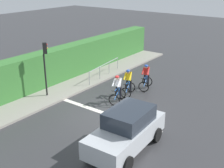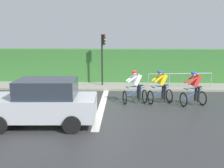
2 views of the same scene
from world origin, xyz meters
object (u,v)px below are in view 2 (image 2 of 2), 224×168
(traffic_light_near_crossing, at_px, (103,52))
(cyclist_lead, at_px, (194,90))
(cyclist_second, at_px, (161,88))
(cyclist_mid, at_px, (136,88))
(car_silver, at_px, (43,103))
(pedestrian_railing_kerbside, at_px, (180,77))

(traffic_light_near_crossing, bearing_deg, cyclist_lead, 48.69)
(cyclist_second, distance_m, cyclist_mid, 1.25)
(cyclist_lead, relative_size, cyclist_second, 1.00)
(cyclist_mid, relative_size, car_silver, 0.40)
(cyclist_lead, distance_m, traffic_light_near_crossing, 6.37)
(cyclist_lead, xyz_separation_m, car_silver, (2.80, -6.40, 0.08))
(cyclist_mid, xyz_separation_m, car_silver, (3.06, -3.63, 0.08))
(cyclist_second, xyz_separation_m, cyclist_mid, (0.10, -1.25, 0.00))
(cyclist_second, height_order, pedestrian_railing_kerbside, cyclist_second)
(cyclist_lead, height_order, traffic_light_near_crossing, traffic_light_near_crossing)
(cyclist_lead, relative_size, car_silver, 0.40)
(cyclist_lead, distance_m, cyclist_mid, 2.78)
(cyclist_second, xyz_separation_m, pedestrian_railing_kerbside, (-3.10, 1.62, 0.01))
(car_silver, distance_m, traffic_light_near_crossing, 7.24)
(traffic_light_near_crossing, height_order, pedestrian_railing_kerbside, traffic_light_near_crossing)
(cyclist_second, height_order, traffic_light_near_crossing, traffic_light_near_crossing)
(car_silver, bearing_deg, cyclist_mid, 130.12)
(cyclist_mid, relative_size, traffic_light_near_crossing, 0.50)
(cyclist_lead, distance_m, pedestrian_railing_kerbside, 3.46)
(car_silver, relative_size, pedestrian_railing_kerbside, 1.05)
(cyclist_second, xyz_separation_m, car_silver, (3.16, -4.88, 0.08))
(cyclist_second, distance_m, car_silver, 5.81)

